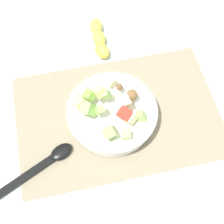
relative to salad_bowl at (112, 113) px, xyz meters
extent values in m
plane|color=silver|center=(0.02, 0.01, -0.04)|extent=(2.40, 2.40, 0.00)
cube|color=gray|center=(0.02, 0.01, -0.04)|extent=(0.52, 0.34, 0.01)
cylinder|color=white|center=(0.00, 0.00, -0.01)|extent=(0.21, 0.21, 0.05)
torus|color=white|center=(0.00, 0.00, 0.01)|extent=(0.22, 0.22, 0.02)
cube|color=#A3CC6B|center=(-0.06, 0.00, 0.04)|extent=(0.05, 0.04, 0.05)
cube|color=beige|center=(0.03, -0.01, 0.05)|extent=(0.03, 0.03, 0.03)
cube|color=#E5D684|center=(-0.07, 0.03, 0.02)|extent=(0.04, 0.04, 0.04)
cube|color=#93C160|center=(-0.02, -0.06, 0.03)|extent=(0.04, 0.04, 0.05)
cube|color=#E5D684|center=(-0.02, 0.03, 0.05)|extent=(0.04, 0.04, 0.03)
cube|color=#8CB74C|center=(-0.05, 0.04, 0.04)|extent=(0.04, 0.04, 0.03)
cube|color=beige|center=(0.03, -0.04, 0.04)|extent=(0.04, 0.03, 0.03)
cube|color=#A3CC6B|center=(0.06, -0.04, 0.03)|extent=(0.03, 0.03, 0.03)
cube|color=#A3CC6B|center=(-0.03, -0.01, 0.05)|extent=(0.03, 0.03, 0.03)
sphere|color=brown|center=(0.03, 0.05, 0.04)|extent=(0.02, 0.02, 0.02)
cube|color=#A3CC6B|center=(0.02, -0.08, 0.03)|extent=(0.03, 0.03, 0.03)
sphere|color=brown|center=(0.05, 0.02, 0.04)|extent=(0.04, 0.03, 0.04)
cube|color=beige|center=(0.01, 0.07, 0.03)|extent=(0.03, 0.03, 0.03)
cube|color=#BC3828|center=(0.02, -0.03, 0.05)|extent=(0.04, 0.04, 0.04)
cube|color=#A3CC6B|center=(-0.01, 0.03, 0.05)|extent=(0.03, 0.02, 0.03)
ellipsoid|color=black|center=(-0.14, -0.06, -0.03)|extent=(0.07, 0.06, 0.01)
cube|color=black|center=(-0.23, -0.11, -0.03)|extent=(0.16, 0.09, 0.01)
ellipsoid|color=yellow|center=(0.02, 0.30, -0.02)|extent=(0.05, 0.06, 0.04)
ellipsoid|color=yellow|center=(0.01, 0.26, -0.02)|extent=(0.04, 0.06, 0.04)
ellipsoid|color=yellow|center=(0.02, 0.21, -0.02)|extent=(0.05, 0.06, 0.04)
camera|label=1|loc=(-0.08, -0.36, 0.70)|focal=51.44mm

